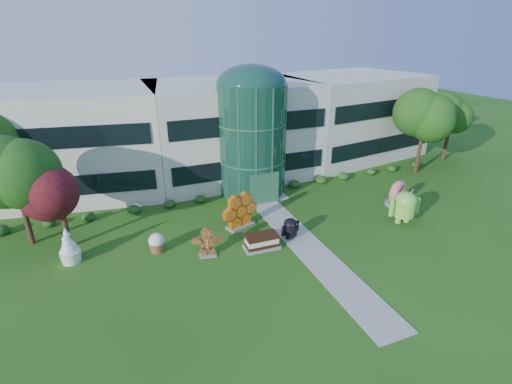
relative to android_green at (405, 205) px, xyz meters
name	(u,v)px	position (x,y,z in m)	size (l,w,h in m)	color
ground	(316,256)	(-8.77, -1.68, -1.53)	(140.00, 140.00, 0.00)	#215114
building	(231,128)	(-8.77, 16.32, 3.12)	(46.00, 15.00, 9.30)	beige
atrium	(252,140)	(-8.77, 10.32, 3.37)	(6.00, 6.00, 9.80)	#194738
walkway	(302,241)	(-8.77, 0.32, -1.51)	(2.40, 20.00, 0.04)	#9E9E93
tree_red	(61,208)	(-24.27, 5.82, 1.47)	(4.00, 4.00, 6.00)	#3F0C14
trees_backdrop	(248,145)	(-8.77, 11.32, 2.67)	(52.00, 8.00, 8.40)	#214C13
android_green	(405,205)	(0.00, 0.00, 0.00)	(2.69, 1.80, 3.05)	#78CF42
android_black	(290,227)	(-9.38, 1.09, -0.59)	(1.64, 1.10, 1.86)	black
donut	(397,193)	(1.68, 2.74, -0.39)	(2.19, 1.05, 2.28)	#F65D91
gingerbread	(207,242)	(-15.55, 1.14, -0.47)	(2.28, 0.88, 2.11)	brown
ice_cream_sandwich	(262,241)	(-11.83, 0.60, -0.98)	(2.45, 1.23, 1.09)	black
honeycomb	(240,212)	(-12.18, 4.05, -0.27)	(3.20, 1.14, 2.52)	orange
froyo	(69,246)	(-24.04, 3.71, -0.29)	(1.44, 1.44, 2.47)	white
cupcake	(157,243)	(-18.64, 2.91, -0.83)	(1.16, 1.16, 1.39)	white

